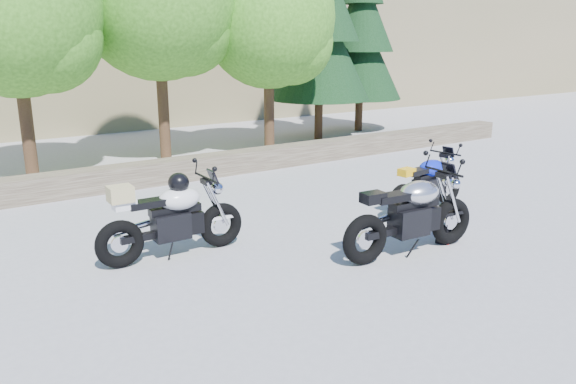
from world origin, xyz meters
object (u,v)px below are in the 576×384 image
object	(u,v)px
white_bike	(171,217)
blue_bike	(427,184)
silver_bike	(412,216)
backpack	(444,233)

from	to	relation	value
white_bike	blue_bike	world-z (taller)	white_bike
silver_bike	blue_bike	size ratio (longest dim) A/B	1.14
blue_bike	backpack	xyz separation A→B (m)	(-1.01, -1.31, -0.35)
silver_bike	backpack	size ratio (longest dim) A/B	7.31
blue_bike	backpack	bearing A→B (deg)	-134.78
silver_bike	white_bike	bearing A→B (deg)	152.18
silver_bike	white_bike	size ratio (longest dim) A/B	1.07
white_bike	blue_bike	xyz separation A→B (m)	(4.77, -0.49, -0.10)
backpack	silver_bike	bearing A→B (deg)	159.97
white_bike	blue_bike	bearing A→B (deg)	-4.74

